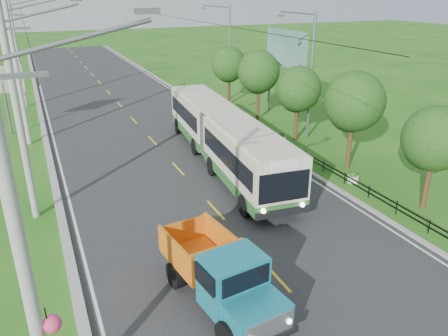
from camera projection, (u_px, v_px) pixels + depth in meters
ground at (276, 276)px, 16.93m from camera, size 240.00×240.00×0.00m
road at (146, 133)px, 33.86m from camera, size 14.00×120.00×0.02m
curb_left at (47, 145)px, 31.13m from camera, size 0.40×120.00×0.15m
curb_right at (229, 122)px, 36.52m from camera, size 0.30×120.00×0.10m
edge_line_left at (55, 144)px, 31.36m from camera, size 0.12×120.00×0.00m
edge_line_right at (224, 123)px, 36.34m from camera, size 0.12×120.00×0.00m
centre_dash at (276, 276)px, 16.92m from camera, size 0.12×2.20×0.00m
railing_right at (274, 139)px, 31.67m from camera, size 0.04×40.00×0.60m
pole_nearest at (25, 257)px, 9.43m from camera, size 3.51×0.44×10.00m
pole_near at (19, 115)px, 19.52m from camera, size 3.51×0.32×10.00m
pole_mid at (18, 73)px, 29.69m from camera, size 3.51×0.32×10.00m
pole_far at (17, 52)px, 39.85m from camera, size 3.51×0.32×10.00m
tree_second at (433, 141)px, 21.11m from camera, size 3.18×3.26×5.30m
tree_third at (353, 104)px, 26.01m from camera, size 3.60×3.62×6.00m
tree_fourth at (298, 91)px, 31.24m from camera, size 3.24×3.31×5.40m
tree_fifth at (258, 74)px, 36.22m from camera, size 3.48×3.52×5.80m
tree_back at (229, 66)px, 41.38m from camera, size 3.30×3.36×5.50m
streetlight_mid at (309, 72)px, 30.92m from camera, size 3.02×0.20×9.07m
streetlight_far at (228, 50)px, 42.77m from camera, size 3.02×0.20×9.07m
planter_near at (353, 178)px, 25.12m from camera, size 0.64×0.64×0.67m
planter_mid at (281, 138)px, 31.90m from camera, size 0.64×0.64×0.67m
planter_far at (235, 112)px, 38.67m from camera, size 0.64×0.64×0.67m
billboard_left at (2, 84)px, 32.22m from camera, size 3.00×0.20×5.20m
billboard_right at (286, 54)px, 36.45m from camera, size 0.24×6.00×7.30m
bus at (223, 134)px, 27.20m from camera, size 4.26×17.30×3.30m
dump_truck at (221, 271)px, 14.96m from camera, size 2.86×5.88×2.38m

